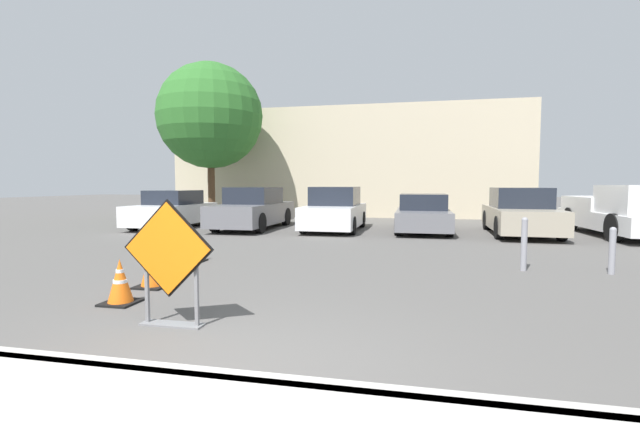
{
  "coord_description": "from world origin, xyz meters",
  "views": [
    {
      "loc": [
        1.52,
        -3.07,
        1.65
      ],
      "look_at": [
        -1.43,
        10.63,
        0.69
      ],
      "focal_mm": 24.0,
      "sensor_mm": 36.0,
      "label": 1
    }
  ],
  "objects_px": {
    "parked_car_second": "(253,209)",
    "bollard_nearest": "(524,243)",
    "bollard_second": "(612,249)",
    "traffic_cone_second": "(152,267)",
    "parked_car_fifth": "(520,213)",
    "parked_car_third": "(335,211)",
    "traffic_cone_nearest": "(120,282)",
    "traffic_cone_third": "(172,256)",
    "road_closed_sign": "(169,259)",
    "parked_car_fourth": "(423,214)",
    "traffic_cone_fourth": "(193,245)",
    "parked_car_nearest": "(173,210)",
    "pickup_truck": "(629,214)"
  },
  "relations": [
    {
      "from": "parked_car_third",
      "to": "traffic_cone_nearest",
      "type": "bearing_deg",
      "value": 83.67
    },
    {
      "from": "bollard_second",
      "to": "traffic_cone_second",
      "type": "bearing_deg",
      "value": -160.94
    },
    {
      "from": "parked_car_fifth",
      "to": "bollard_nearest",
      "type": "xyz_separation_m",
      "value": [
        -1.38,
        -6.33,
        -0.17
      ]
    },
    {
      "from": "road_closed_sign",
      "to": "parked_car_fifth",
      "type": "height_order",
      "value": "parked_car_fifth"
    },
    {
      "from": "bollard_nearest",
      "to": "traffic_cone_nearest",
      "type": "bearing_deg",
      "value": -149.11
    },
    {
      "from": "road_closed_sign",
      "to": "parked_car_nearest",
      "type": "height_order",
      "value": "road_closed_sign"
    },
    {
      "from": "road_closed_sign",
      "to": "parked_car_fourth",
      "type": "height_order",
      "value": "road_closed_sign"
    },
    {
      "from": "traffic_cone_second",
      "to": "parked_car_nearest",
      "type": "distance_m",
      "value": 9.87
    },
    {
      "from": "parked_car_fourth",
      "to": "pickup_truck",
      "type": "distance_m",
      "value": 6.21
    },
    {
      "from": "parked_car_fourth",
      "to": "traffic_cone_second",
      "type": "bearing_deg",
      "value": 64.72
    },
    {
      "from": "parked_car_nearest",
      "to": "bollard_second",
      "type": "distance_m",
      "value": 13.84
    },
    {
      "from": "traffic_cone_nearest",
      "to": "parked_car_fifth",
      "type": "bearing_deg",
      "value": 53.33
    },
    {
      "from": "traffic_cone_nearest",
      "to": "parked_car_third",
      "type": "xyz_separation_m",
      "value": [
        1.22,
        10.0,
        0.4
      ]
    },
    {
      "from": "traffic_cone_nearest",
      "to": "bollard_nearest",
      "type": "distance_m",
      "value": 7.02
    },
    {
      "from": "traffic_cone_third",
      "to": "parked_car_fifth",
      "type": "distance_m",
      "value": 11.13
    },
    {
      "from": "parked_car_nearest",
      "to": "parked_car_fourth",
      "type": "xyz_separation_m",
      "value": [
        9.27,
        0.67,
        -0.05
      ]
    },
    {
      "from": "parked_car_second",
      "to": "parked_car_third",
      "type": "xyz_separation_m",
      "value": [
        3.09,
        0.03,
        -0.01
      ]
    },
    {
      "from": "traffic_cone_nearest",
      "to": "parked_car_third",
      "type": "distance_m",
      "value": 10.08
    },
    {
      "from": "traffic_cone_fourth",
      "to": "parked_car_nearest",
      "type": "distance_m",
      "value": 7.76
    },
    {
      "from": "traffic_cone_third",
      "to": "parked_car_second",
      "type": "height_order",
      "value": "parked_car_second"
    },
    {
      "from": "road_closed_sign",
      "to": "traffic_cone_nearest",
      "type": "bearing_deg",
      "value": 149.07
    },
    {
      "from": "traffic_cone_fourth",
      "to": "pickup_truck",
      "type": "distance_m",
      "value": 12.96
    },
    {
      "from": "pickup_truck",
      "to": "bollard_nearest",
      "type": "distance_m",
      "value": 7.65
    },
    {
      "from": "traffic_cone_third",
      "to": "parked_car_second",
      "type": "relative_size",
      "value": 0.13
    },
    {
      "from": "traffic_cone_third",
      "to": "parked_car_second",
      "type": "distance_m",
      "value": 8.05
    },
    {
      "from": "bollard_second",
      "to": "bollard_nearest",
      "type": "bearing_deg",
      "value": 180.0
    },
    {
      "from": "parked_car_third",
      "to": "road_closed_sign",
      "type": "bearing_deg",
      "value": 90.49
    },
    {
      "from": "traffic_cone_fourth",
      "to": "parked_car_fifth",
      "type": "bearing_deg",
      "value": 40.3
    },
    {
      "from": "bollard_nearest",
      "to": "parked_car_fifth",
      "type": "bearing_deg",
      "value": 77.74
    },
    {
      "from": "traffic_cone_nearest",
      "to": "traffic_cone_third",
      "type": "height_order",
      "value": "traffic_cone_third"
    },
    {
      "from": "traffic_cone_nearest",
      "to": "traffic_cone_fourth",
      "type": "xyz_separation_m",
      "value": [
        -0.62,
        3.14,
        0.06
      ]
    },
    {
      "from": "traffic_cone_fourth",
      "to": "pickup_truck",
      "type": "relative_size",
      "value": 0.14
    },
    {
      "from": "parked_car_fifth",
      "to": "parked_car_third",
      "type": "bearing_deg",
      "value": 1.66
    },
    {
      "from": "parked_car_nearest",
      "to": "parked_car_third",
      "type": "distance_m",
      "value": 6.2
    },
    {
      "from": "traffic_cone_third",
      "to": "parked_car_nearest",
      "type": "distance_m",
      "value": 8.75
    },
    {
      "from": "traffic_cone_nearest",
      "to": "traffic_cone_fourth",
      "type": "distance_m",
      "value": 3.2
    },
    {
      "from": "road_closed_sign",
      "to": "traffic_cone_fourth",
      "type": "xyz_separation_m",
      "value": [
        -1.81,
        3.86,
        -0.44
      ]
    },
    {
      "from": "road_closed_sign",
      "to": "bollard_nearest",
      "type": "xyz_separation_m",
      "value": [
        4.83,
        4.32,
        -0.25
      ]
    },
    {
      "from": "pickup_truck",
      "to": "traffic_cone_third",
      "type": "bearing_deg",
      "value": 33.67
    },
    {
      "from": "parked_car_second",
      "to": "bollard_nearest",
      "type": "height_order",
      "value": "parked_car_second"
    },
    {
      "from": "traffic_cone_third",
      "to": "parked_car_nearest",
      "type": "bearing_deg",
      "value": 121.01
    },
    {
      "from": "parked_car_third",
      "to": "pickup_truck",
      "type": "bearing_deg",
      "value": 179.36
    },
    {
      "from": "parked_car_second",
      "to": "bollard_nearest",
      "type": "distance_m",
      "value": 10.15
    },
    {
      "from": "traffic_cone_second",
      "to": "bollard_nearest",
      "type": "height_order",
      "value": "bollard_nearest"
    },
    {
      "from": "road_closed_sign",
      "to": "traffic_cone_third",
      "type": "distance_m",
      "value": 3.27
    },
    {
      "from": "parked_car_third",
      "to": "bollard_nearest",
      "type": "height_order",
      "value": "parked_car_third"
    },
    {
      "from": "parked_car_nearest",
      "to": "parked_car_fourth",
      "type": "relative_size",
      "value": 0.94
    },
    {
      "from": "parked_car_fifth",
      "to": "traffic_cone_fourth",
      "type": "bearing_deg",
      "value": 42.57
    },
    {
      "from": "road_closed_sign",
      "to": "parked_car_fourth",
      "type": "relative_size",
      "value": 0.34
    },
    {
      "from": "road_closed_sign",
      "to": "parked_car_second",
      "type": "distance_m",
      "value": 11.12
    }
  ]
}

